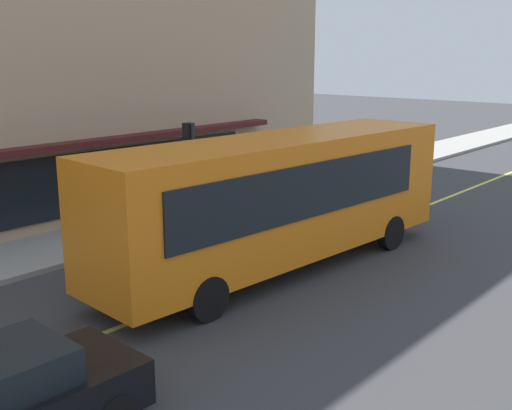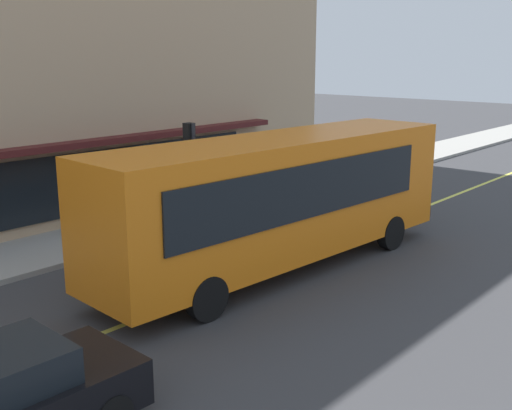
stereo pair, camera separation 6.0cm
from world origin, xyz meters
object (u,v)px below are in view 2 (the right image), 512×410
at_px(pedestrian_at_corner, 203,183).
at_px(pedestrian_mid_block, 327,148).
at_px(bus, 282,195).
at_px(traffic_light, 190,148).

bearing_deg(pedestrian_at_corner, pedestrian_mid_block, 7.11).
relative_size(bus, pedestrian_mid_block, 6.43).
bearing_deg(bus, pedestrian_mid_block, 29.87).
relative_size(bus, pedestrian_at_corner, 7.00).
relative_size(bus, traffic_light, 3.52).
relative_size(traffic_light, pedestrian_mid_block, 1.83).
height_order(bus, traffic_light, bus).
xyz_separation_m(bus, pedestrian_at_corner, (2.65, 5.70, -0.88)).
height_order(pedestrian_at_corner, pedestrian_mid_block, pedestrian_mid_block).
bearing_deg(pedestrian_mid_block, traffic_light, -170.80).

